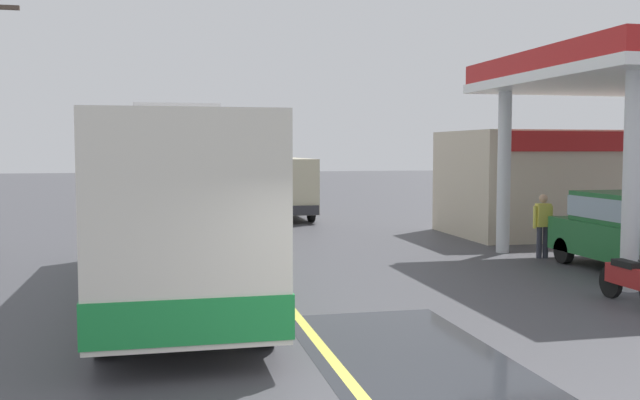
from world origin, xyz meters
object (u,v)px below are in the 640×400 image
object	(u,v)px
coach_bus_main	(178,206)
car_at_pump	(628,228)
pedestrian_by_shop	(543,222)
minibus_opposing_lane	(280,182)
motorcycle_parked_forecourt	(631,280)

from	to	relation	value
coach_bus_main	car_at_pump	distance (m)	10.15
car_at_pump	pedestrian_by_shop	bearing A→B (deg)	109.60
coach_bus_main	pedestrian_by_shop	bearing A→B (deg)	15.82
pedestrian_by_shop	minibus_opposing_lane	bearing A→B (deg)	111.61
minibus_opposing_lane	motorcycle_parked_forecourt	xyz separation A→B (m)	(3.57, -17.58, -1.03)
car_at_pump	motorcycle_parked_forecourt	size ratio (longest dim) A/B	2.33
motorcycle_parked_forecourt	pedestrian_by_shop	xyz separation A→B (m)	(1.29, 5.32, 0.49)
coach_bus_main	minibus_opposing_lane	distance (m)	15.54
coach_bus_main	motorcycle_parked_forecourt	distance (m)	8.54
motorcycle_parked_forecourt	pedestrian_by_shop	distance (m)	5.50
pedestrian_by_shop	coach_bus_main	bearing A→B (deg)	-164.18
minibus_opposing_lane	coach_bus_main	bearing A→B (deg)	-106.60
car_at_pump	coach_bus_main	bearing A→B (deg)	-178.18
coach_bus_main	minibus_opposing_lane	xyz separation A→B (m)	(4.44, 14.90, -0.25)
car_at_pump	minibus_opposing_lane	xyz separation A→B (m)	(-5.68, 14.57, 0.46)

